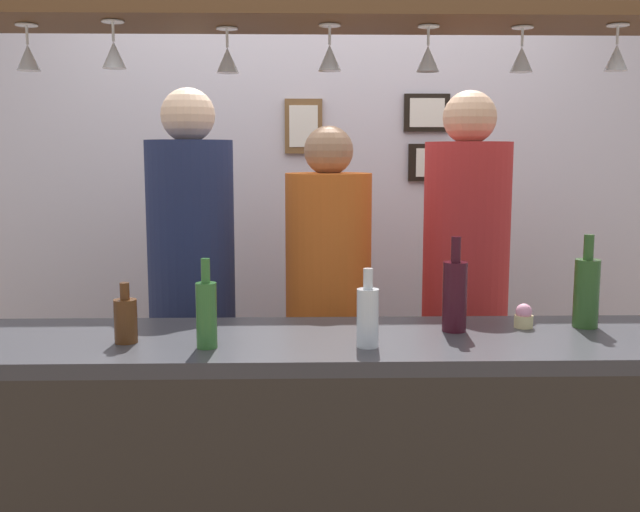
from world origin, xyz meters
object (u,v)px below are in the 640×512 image
object	(u,v)px
bottle_beer_brown_stubby	(126,319)
picture_frame_upper_small	(427,113)
person_left_navy_shirt	(192,269)
person_middle_orange_shirt	(328,291)
bottle_soda_clear	(368,316)
picture_frame_crest	(304,126)
cupcake	(524,317)
bottle_champagne_green	(587,291)
person_right_red_shirt	(466,269)
picture_frame_lower_pair	(439,163)
bottle_wine_dark_red	(455,294)
bottle_beer_green_import	(206,313)

from	to	relation	value
bottle_beer_brown_stubby	picture_frame_upper_small	world-z (taller)	picture_frame_upper_small
person_left_navy_shirt	person_middle_orange_shirt	world-z (taller)	person_left_navy_shirt
bottle_soda_clear	picture_frame_crest	xyz separation A→B (m)	(-0.18, 1.52, 0.59)
bottle_soda_clear	cupcake	distance (m)	0.57
bottle_champagne_green	picture_frame_crest	world-z (taller)	picture_frame_crest
bottle_beer_brown_stubby	bottle_champagne_green	bearing A→B (deg)	6.40
person_right_red_shirt	cupcake	bearing A→B (deg)	-84.41
person_left_navy_shirt	picture_frame_lower_pair	size ratio (longest dim) A/B	5.93
picture_frame_lower_pair	bottle_champagne_green	bearing A→B (deg)	-79.45
bottle_champagne_green	bottle_wine_dark_red	world-z (taller)	same
person_middle_orange_shirt	picture_frame_lower_pair	xyz separation A→B (m)	(0.56, 0.71, 0.50)
person_left_navy_shirt	picture_frame_crest	xyz separation A→B (m)	(0.45, 0.71, 0.58)
person_left_navy_shirt	picture_frame_upper_small	distance (m)	1.41
cupcake	bottle_beer_green_import	bearing A→B (deg)	-167.31
picture_frame_crest	bottle_beer_green_import	bearing A→B (deg)	-100.59
bottle_champagne_green	bottle_wine_dark_red	size ratio (longest dim) A/B	1.00
bottle_soda_clear	bottle_wine_dark_red	distance (m)	0.34
bottle_champagne_green	person_middle_orange_shirt	bearing A→B (deg)	143.79
bottle_wine_dark_red	bottle_champagne_green	bearing A→B (deg)	5.76
person_right_red_shirt	cupcake	size ratio (longest dim) A/B	22.71
bottle_soda_clear	picture_frame_upper_small	xyz separation A→B (m)	(0.42, 1.52, 0.65)
bottle_soda_clear	bottle_wine_dark_red	xyz separation A→B (m)	(0.29, 0.18, 0.03)
bottle_soda_clear	bottle_beer_brown_stubby	bearing A→B (deg)	174.68
person_left_navy_shirt	bottle_beer_brown_stubby	size ratio (longest dim) A/B	9.88
person_right_red_shirt	bottle_soda_clear	world-z (taller)	person_right_red_shirt
bottle_beer_brown_stubby	bottle_beer_green_import	bearing A→B (deg)	-14.58
person_left_navy_shirt	picture_frame_lower_pair	distance (m)	1.37
person_left_navy_shirt	bottle_beer_brown_stubby	world-z (taller)	person_left_navy_shirt
bottle_champagne_green	cupcake	size ratio (longest dim) A/B	3.85
bottle_wine_dark_red	bottle_beer_brown_stubby	bearing A→B (deg)	-173.33
bottle_beer_green_import	picture_frame_upper_small	distance (m)	1.87
picture_frame_lower_pair	person_right_red_shirt	bearing A→B (deg)	-91.34
bottle_beer_green_import	person_middle_orange_shirt	bearing A→B (deg)	65.02
picture_frame_lower_pair	cupcake	bearing A→B (deg)	-88.17
bottle_champagne_green	bottle_wine_dark_red	distance (m)	0.44
picture_frame_upper_small	picture_frame_lower_pair	xyz separation A→B (m)	(0.07, 0.00, -0.24)
picture_frame_upper_small	bottle_wine_dark_red	bearing A→B (deg)	-95.38
person_left_navy_shirt	person_right_red_shirt	world-z (taller)	person_left_navy_shirt
cupcake	bottle_beer_brown_stubby	bearing A→B (deg)	-172.70
bottle_beer_brown_stubby	bottle_wine_dark_red	world-z (taller)	bottle_wine_dark_red
person_middle_orange_shirt	picture_frame_lower_pair	distance (m)	1.03
person_middle_orange_shirt	cupcake	distance (m)	0.85
cupcake	picture_frame_crest	world-z (taller)	picture_frame_crest
picture_frame_crest	picture_frame_lower_pair	bearing A→B (deg)	0.00
bottle_wine_dark_red	picture_frame_lower_pair	size ratio (longest dim) A/B	1.00
person_left_navy_shirt	bottle_beer_green_import	world-z (taller)	person_left_navy_shirt
bottle_champagne_green	bottle_soda_clear	size ratio (longest dim) A/B	1.30
picture_frame_lower_pair	picture_frame_upper_small	bearing A→B (deg)	180.00
bottle_soda_clear	bottle_champagne_green	bearing A→B (deg)	17.42
person_right_red_shirt	cupcake	xyz separation A→B (m)	(0.06, -0.59, -0.06)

